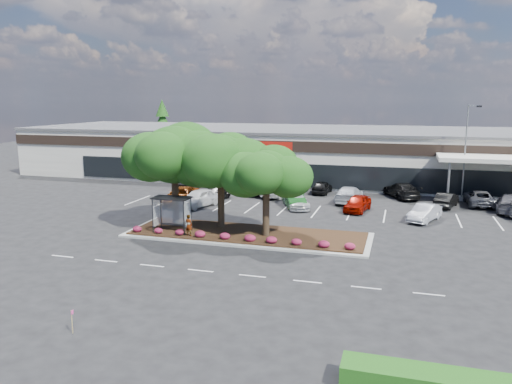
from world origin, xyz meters
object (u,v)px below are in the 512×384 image
(car_0, at_px, (181,196))
(car_1, at_px, (199,198))
(survey_stake, at_px, (72,319))
(light_pole, at_px, (465,159))

(car_0, bearing_deg, car_1, -25.93)
(survey_stake, bearing_deg, light_pole, 61.49)
(light_pole, xyz_separation_m, car_1, (-24.13, -9.97, -3.38))
(car_1, bearing_deg, light_pole, 41.06)
(light_pole, bearing_deg, car_0, -160.53)
(survey_stake, bearing_deg, car_0, 104.97)
(light_pole, bearing_deg, car_1, -157.55)
(light_pole, bearing_deg, survey_stake, -118.51)
(survey_stake, height_order, car_0, car_0)
(car_1, bearing_deg, survey_stake, -60.61)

